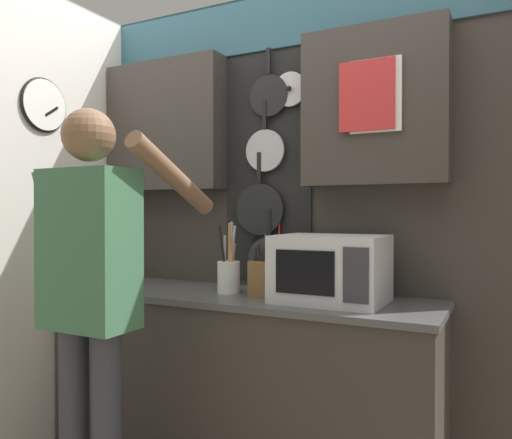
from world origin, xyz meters
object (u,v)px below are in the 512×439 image
(microwave, at_px, (331,269))
(utensil_crock, at_px, (229,274))
(knife_block, at_px, (265,278))
(person, at_px, (92,281))

(microwave, height_order, utensil_crock, utensil_crock)
(knife_block, bearing_deg, utensil_crock, 179.73)
(utensil_crock, distance_m, person, 0.71)
(microwave, xyz_separation_m, knife_block, (-0.33, 0.00, -0.06))
(knife_block, distance_m, person, 0.81)
(microwave, distance_m, utensil_crock, 0.54)
(person, bearing_deg, microwave, 39.29)
(microwave, bearing_deg, utensil_crock, 179.85)
(microwave, relative_size, utensil_crock, 1.34)
(microwave, xyz_separation_m, person, (-0.80, -0.66, -0.03))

